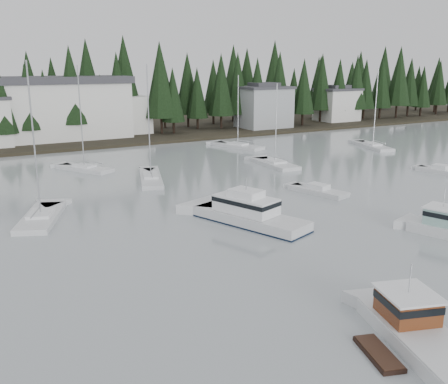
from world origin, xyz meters
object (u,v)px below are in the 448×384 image
object	(u,v)px
cabin_cruiser_center	(249,216)
sailboat_5	(238,147)
sailboat_3	(85,170)
house_east_b	(337,104)
sailboat_4	(373,147)
sailboat_8	(275,165)
harbor_inn	(70,108)
runabout_1	(318,192)
house_east_a	(264,106)
lobster_boat_brown	(419,337)
sailboat_7	(151,180)
runabout_2	(440,172)
sailboat_1	(41,219)

from	to	relation	value
cabin_cruiser_center	sailboat_5	size ratio (longest dim) A/B	0.91
sailboat_3	house_east_b	bearing A→B (deg)	-98.50
sailboat_4	sailboat_8	xyz separation A→B (m)	(-22.96, -4.53, -0.02)
harbor_inn	runabout_1	size ratio (longest dim) A/B	4.22
house_east_a	sailboat_3	world-z (taller)	sailboat_3
lobster_boat_brown	sailboat_8	size ratio (longest dim) A/B	0.80
sailboat_7	runabout_2	world-z (taller)	sailboat_7
sailboat_8	sailboat_1	bearing A→B (deg)	110.78
house_east_b	lobster_boat_brown	xyz separation A→B (m)	(-61.96, -75.56, -3.91)
runabout_1	runabout_2	world-z (taller)	same
sailboat_3	house_east_a	bearing A→B (deg)	-91.47
sailboat_5	sailboat_3	bearing A→B (deg)	85.51
sailboat_4	house_east_a	bearing A→B (deg)	22.27
cabin_cruiser_center	sailboat_1	distance (m)	18.55
sailboat_1	runabout_2	distance (m)	48.45
sailboat_3	sailboat_7	xyz separation A→B (m)	(5.49, -9.60, -0.01)
runabout_2	sailboat_4	bearing A→B (deg)	-33.68
sailboat_4	harbor_inn	bearing A→B (deg)	68.43
harbor_inn	sailboat_8	distance (m)	42.23
lobster_boat_brown	sailboat_5	world-z (taller)	sailboat_5
sailboat_8	cabin_cruiser_center	bearing A→B (deg)	143.59
cabin_cruiser_center	runabout_2	xyz separation A→B (m)	(32.58, 5.72, -0.56)
lobster_boat_brown	sailboat_4	bearing A→B (deg)	-25.54
house_east_b	sailboat_3	size ratio (longest dim) A/B	0.68
sailboat_3	sailboat_8	world-z (taller)	sailboat_3
house_east_a	sailboat_1	world-z (taller)	sailboat_1
harbor_inn	lobster_boat_brown	distance (m)	78.09
lobster_boat_brown	runabout_1	world-z (taller)	lobster_boat_brown
sailboat_3	runabout_1	size ratio (longest dim) A/B	1.99
sailboat_8	harbor_inn	bearing A→B (deg)	30.42
cabin_cruiser_center	house_east_a	bearing A→B (deg)	-54.43
sailboat_3	runabout_2	distance (m)	46.05
house_east_b	sailboat_7	size ratio (longest dim) A/B	0.68
cabin_cruiser_center	sailboat_3	world-z (taller)	sailboat_3
sailboat_4	sailboat_5	distance (m)	22.48
harbor_inn	sailboat_8	size ratio (longest dim) A/B	2.55
house_east_b	cabin_cruiser_center	world-z (taller)	house_east_b
cabin_cruiser_center	sailboat_4	xyz separation A→B (m)	(39.67, 24.38, -0.62)
sailboat_3	lobster_boat_brown	bearing A→B (deg)	154.63
harbor_inn	sailboat_7	world-z (taller)	sailboat_7
sailboat_1	runabout_1	size ratio (longest dim) A/B	2.06
runabout_2	sailboat_7	bearing A→B (deg)	54.49
house_east_b	sailboat_8	world-z (taller)	sailboat_8
sailboat_5	sailboat_8	size ratio (longest dim) A/B	1.06
runabout_1	lobster_boat_brown	bearing A→B (deg)	135.34
lobster_boat_brown	sailboat_7	bearing A→B (deg)	15.51
cabin_cruiser_center	runabout_1	bearing A→B (deg)	-86.16
harbor_inn	sailboat_3	world-z (taller)	sailboat_3
lobster_boat_brown	runabout_2	size ratio (longest dim) A/B	1.52
sailboat_7	sailboat_3	bearing A→B (deg)	48.17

